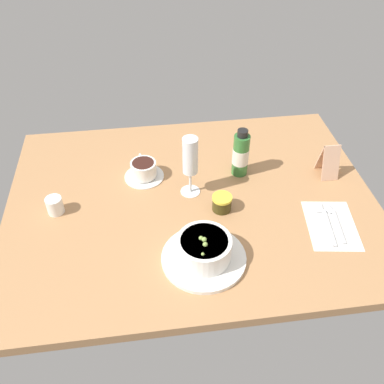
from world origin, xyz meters
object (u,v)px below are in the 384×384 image
at_px(porridge_bowl, 202,251).
at_px(menu_card, 329,160).
at_px(creamer_jug, 54,206).
at_px(wine_glass, 189,159).
at_px(coffee_cup, 144,170).
at_px(sauce_bottle_green, 241,154).
at_px(jam_jar, 222,203).
at_px(cutlery_setting, 331,224).

height_order(porridge_bowl, menu_card, menu_card).
bearing_deg(porridge_bowl, creamer_jug, 150.03).
bearing_deg(menu_card, porridge_bowl, -146.53).
bearing_deg(menu_card, wine_glass, -176.45).
xyz_separation_m(coffee_cup, menu_card, (0.58, -0.06, 0.03)).
xyz_separation_m(coffee_cup, creamer_jug, (-0.26, -0.13, -0.00)).
distance_m(creamer_jug, wine_glass, 0.41).
relative_size(coffee_cup, wine_glass, 0.67).
bearing_deg(porridge_bowl, sauce_bottle_green, 63.05).
distance_m(porridge_bowl, creamer_jug, 0.46).
bearing_deg(coffee_cup, menu_card, -6.15).
bearing_deg(sauce_bottle_green, creamer_jug, -168.90).
distance_m(coffee_cup, creamer_jug, 0.29).
bearing_deg(jam_jar, porridge_bowl, -115.29).
bearing_deg(creamer_jug, porridge_bowl, -29.97).
xyz_separation_m(porridge_bowl, wine_glass, (0.00, 0.27, 0.09)).
bearing_deg(jam_jar, menu_card, 17.74).
distance_m(cutlery_setting, wine_glass, 0.44).
bearing_deg(sauce_bottle_green, porridge_bowl, -116.95).
bearing_deg(cutlery_setting, coffee_cup, 151.23).
distance_m(sauce_bottle_green, menu_card, 0.28).
height_order(cutlery_setting, jam_jar, jam_jar).
bearing_deg(jam_jar, wine_glass, 133.77).
distance_m(coffee_cup, wine_glass, 0.19).
bearing_deg(porridge_bowl, cutlery_setting, 11.47).
height_order(porridge_bowl, cutlery_setting, porridge_bowl).
height_order(creamer_jug, wine_glass, wine_glass).
height_order(coffee_cup, menu_card, menu_card).
xyz_separation_m(porridge_bowl, cutlery_setting, (0.38, 0.08, -0.03)).
xyz_separation_m(cutlery_setting, creamer_jug, (-0.77, 0.15, 0.02)).
xyz_separation_m(cutlery_setting, menu_card, (0.07, 0.22, 0.05)).
relative_size(cutlery_setting, jam_jar, 3.58).
height_order(sauce_bottle_green, menu_card, sauce_bottle_green).
bearing_deg(wine_glass, sauce_bottle_green, 22.39).
bearing_deg(cutlery_setting, wine_glass, 153.27).
distance_m(porridge_bowl, cutlery_setting, 0.39).
bearing_deg(cutlery_setting, sauce_bottle_green, 128.41).
height_order(coffee_cup, jam_jar, coffee_cup).
xyz_separation_m(coffee_cup, jam_jar, (0.22, -0.18, -0.00)).
xyz_separation_m(porridge_bowl, creamer_jug, (-0.39, 0.23, -0.01)).
height_order(creamer_jug, menu_card, menu_card).
bearing_deg(porridge_bowl, coffee_cup, 110.31).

